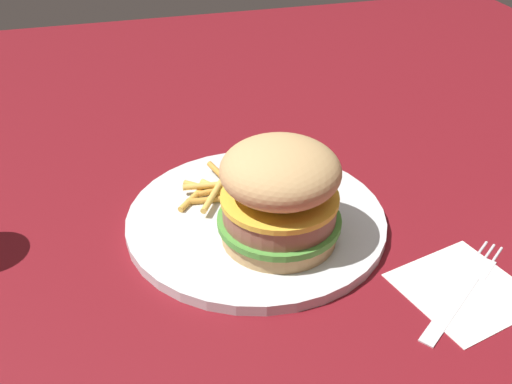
{
  "coord_description": "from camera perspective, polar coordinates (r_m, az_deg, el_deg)",
  "views": [
    {
      "loc": [
        0.49,
        -0.12,
        0.39
      ],
      "look_at": [
        -0.02,
        0.02,
        0.04
      ],
      "focal_mm": 41.43,
      "sensor_mm": 36.0,
      "label": 1
    }
  ],
  "objects": [
    {
      "name": "ground_plane",
      "position": [
        0.63,
        -1.44,
        -4.53
      ],
      "size": [
        1.6,
        1.6,
        0.0
      ],
      "primitive_type": "plane",
      "color": "maroon"
    },
    {
      "name": "fork",
      "position": [
        0.61,
        19.48,
        -8.58
      ],
      "size": [
        0.12,
        0.15,
        0.0
      ],
      "color": "silver",
      "rests_on": "napkin"
    },
    {
      "name": "fries_pile",
      "position": [
        0.68,
        -3.83,
        0.27
      ],
      "size": [
        0.1,
        0.1,
        0.01
      ],
      "color": "#E5B251",
      "rests_on": "plate"
    },
    {
      "name": "napkin",
      "position": [
        0.61,
        19.39,
        -8.84
      ],
      "size": [
        0.13,
        0.13,
        0.0
      ],
      "primitive_type": "cube",
      "rotation": [
        0.0,
        0.0,
        0.25
      ],
      "color": "white",
      "rests_on": "ground_plane"
    },
    {
      "name": "plate",
      "position": [
        0.65,
        0.0,
        -2.64
      ],
      "size": [
        0.28,
        0.28,
        0.01
      ],
      "primitive_type": "cylinder",
      "color": "silver",
      "rests_on": "ground_plane"
    },
    {
      "name": "sandwich",
      "position": [
        0.59,
        2.32,
        -0.11
      ],
      "size": [
        0.13,
        0.13,
        0.11
      ],
      "color": "tan",
      "rests_on": "plate"
    }
  ]
}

